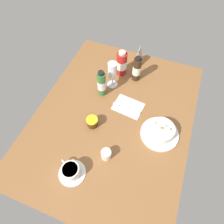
# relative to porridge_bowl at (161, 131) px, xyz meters

# --- Properties ---
(ground_plane) EXTENTS (1.10, 0.84, 0.03)m
(ground_plane) POSITION_rel_porridge_bowl_xyz_m (0.02, 0.26, -0.05)
(ground_plane) COLOR brown
(porridge_bowl) EXTENTS (0.20, 0.20, 0.08)m
(porridge_bowl) POSITION_rel_porridge_bowl_xyz_m (0.00, 0.00, 0.00)
(porridge_bowl) COLOR white
(porridge_bowl) RESTS_ON ground_plane
(cutlery_setting) EXTENTS (0.14, 0.18, 0.01)m
(cutlery_setting) POSITION_rel_porridge_bowl_xyz_m (0.11, 0.21, -0.03)
(cutlery_setting) COLOR white
(cutlery_setting) RESTS_ON ground_plane
(coffee_cup) EXTENTS (0.13, 0.13, 0.06)m
(coffee_cup) POSITION_rel_porridge_bowl_xyz_m (-0.34, 0.33, -0.00)
(coffee_cup) COLOR white
(coffee_cup) RESTS_ON ground_plane
(creamer_jug) EXTENTS (0.05, 0.06, 0.06)m
(creamer_jug) POSITION_rel_porridge_bowl_xyz_m (-0.21, 0.21, -0.01)
(creamer_jug) COLOR white
(creamer_jug) RESTS_ON ground_plane
(wine_glass) EXTENTS (0.06, 0.06, 0.17)m
(wine_glass) POSITION_rel_porridge_bowl_xyz_m (0.23, 0.35, 0.08)
(wine_glass) COLOR white
(wine_glass) RESTS_ON ground_plane
(jam_jar) EXTENTS (0.06, 0.06, 0.05)m
(jam_jar) POSITION_rel_porridge_bowl_xyz_m (-0.07, 0.35, -0.01)
(jam_jar) COLOR #46260D
(jam_jar) RESTS_ON ground_plane
(sauce_bottle_red) EXTENTS (0.07, 0.07, 0.17)m
(sauce_bottle_red) POSITION_rel_porridge_bowl_xyz_m (0.35, 0.33, 0.04)
(sauce_bottle_red) COLOR #B21E19
(sauce_bottle_red) RESTS_ON ground_plane
(sauce_bottle_brown) EXTENTS (0.05, 0.05, 0.17)m
(sauce_bottle_brown) POSITION_rel_porridge_bowl_xyz_m (0.33, 0.23, 0.05)
(sauce_bottle_brown) COLOR #382314
(sauce_bottle_brown) RESTS_ON ground_plane
(sauce_bottle_green) EXTENTS (0.05, 0.05, 0.18)m
(sauce_bottle_green) POSITION_rel_porridge_bowl_xyz_m (0.15, 0.38, 0.05)
(sauce_bottle_green) COLOR #337233
(sauce_bottle_green) RESTS_ON ground_plane
(menu_card) EXTENTS (0.06, 0.06, 0.12)m
(menu_card) POSITION_rel_porridge_bowl_xyz_m (0.47, 0.26, 0.02)
(menu_card) COLOR #BAAD88
(menu_card) RESTS_ON ground_plane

